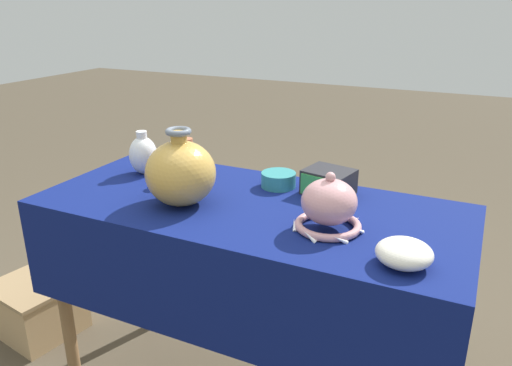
{
  "coord_description": "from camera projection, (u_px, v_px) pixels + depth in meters",
  "views": [
    {
      "loc": [
        0.62,
        -1.26,
        1.37
      ],
      "look_at": [
        0.04,
        -0.05,
        0.87
      ],
      "focal_mm": 35.0,
      "sensor_mm": 36.0,
      "label": 1
    }
  ],
  "objects": [
    {
      "name": "wooden_crate",
      "position": [
        38.0,
        305.0,
        2.16
      ],
      "size": [
        0.37,
        0.36,
        0.24
      ],
      "rotation": [
        0.0,
        0.0,
        -0.17
      ],
      "color": "tan",
      "rests_on": "ground_plane"
    },
    {
      "name": "vase_dome_bell",
      "position": [
        329.0,
        207.0,
        1.33
      ],
      "size": [
        0.19,
        0.2,
        0.17
      ],
      "color": "#D19399",
      "rests_on": "display_table"
    },
    {
      "name": "vase_tall_bulbous",
      "position": [
        181.0,
        173.0,
        1.48
      ],
      "size": [
        0.21,
        0.21,
        0.24
      ],
      "color": "gold",
      "rests_on": "display_table"
    },
    {
      "name": "mosaic_tile_box",
      "position": [
        328.0,
        182.0,
        1.58
      ],
      "size": [
        0.17,
        0.15,
        0.08
      ],
      "rotation": [
        0.0,
        0.0,
        -0.2
      ],
      "color": "#232328",
      "rests_on": "display_table"
    },
    {
      "name": "pot_squat_teal",
      "position": [
        279.0,
        180.0,
        1.65
      ],
      "size": [
        0.11,
        0.11,
        0.05
      ],
      "primitive_type": "cylinder",
      "color": "teal",
      "rests_on": "display_table"
    },
    {
      "name": "jar_round_terracotta",
      "position": [
        187.0,
        161.0,
        1.7
      ],
      "size": [
        0.12,
        0.12,
        0.15
      ],
      "color": "#BC6642",
      "rests_on": "display_table"
    },
    {
      "name": "display_table",
      "position": [
        247.0,
        234.0,
        1.54
      ],
      "size": [
        1.31,
        0.59,
        0.78
      ],
      "color": "olive",
      "rests_on": "ground_plane"
    },
    {
      "name": "jar_round_porcelain",
      "position": [
        143.0,
        155.0,
        1.76
      ],
      "size": [
        0.1,
        0.1,
        0.15
      ],
      "color": "white",
      "rests_on": "display_table"
    },
    {
      "name": "bowl_shallow_ivory",
      "position": [
        404.0,
        253.0,
        1.16
      ],
      "size": [
        0.13,
        0.13,
        0.06
      ],
      "primitive_type": "ellipsoid",
      "color": "white",
      "rests_on": "display_table"
    }
  ]
}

